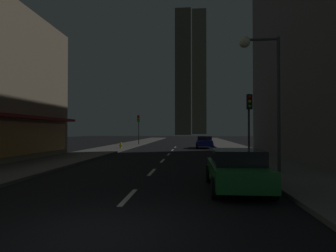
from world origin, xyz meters
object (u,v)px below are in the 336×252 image
Objects in this scene: traffic_light_near_right at (249,113)px; street_lamp_right at (261,70)px; car_parked_near at (236,169)px; car_parked_far at (204,142)px; fire_hydrant_far_left at (121,145)px; traffic_light_far_left at (139,123)px.

traffic_light_near_right is 3.77m from street_lamp_right.
street_lamp_right is at bearing -92.11° from traffic_light_near_right.
street_lamp_right is at bearing 63.44° from car_parked_near.
car_parked_near is 23.14m from car_parked_far.
street_lamp_right reaches higher than fire_hydrant_far_left.
car_parked_far is 6.48× the size of fire_hydrant_far_left.
car_parked_near is 5.88m from street_lamp_right.
car_parked_far is 1.01× the size of traffic_light_far_left.
car_parked_far reaches higher than fire_hydrant_far_left.
car_parked_near is 1.00× the size of car_parked_far.
car_parked_far is 10.88m from traffic_light_far_left.
street_lamp_right reaches higher than car_parked_near.
traffic_light_far_left is at bearing 113.51° from street_lamp_right.
street_lamp_right is (1.78, 3.56, 4.33)m from car_parked_near.
traffic_light_far_left is 27.34m from street_lamp_right.
fire_hydrant_far_left is 0.16× the size of traffic_light_far_left.
fire_hydrant_far_left is at bearing 124.19° from street_lamp_right.
car_parked_far is 16.60m from traffic_light_near_right.
street_lamp_right is at bearing -55.81° from fire_hydrant_far_left.
car_parked_far is at bearing 17.40° from fire_hydrant_far_left.
traffic_light_near_right is (1.90, -16.31, 2.45)m from car_parked_far.
street_lamp_right is at bearing -84.81° from car_parked_far.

